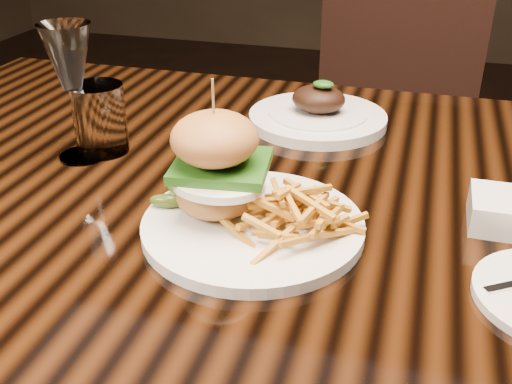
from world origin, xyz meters
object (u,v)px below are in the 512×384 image
(far_dish, at_px, (318,115))
(chair_far, at_px, (389,113))
(wine_glass, at_px, (69,61))
(dining_table, at_px, (315,232))
(burger_plate, at_px, (247,196))

(far_dish, distance_m, chair_far, 0.70)
(wine_glass, bearing_deg, far_dish, 36.46)
(dining_table, xyz_separation_m, burger_plate, (-0.06, -0.14, 0.12))
(wine_glass, xyz_separation_m, far_dish, (0.32, 0.24, -0.13))
(burger_plate, bearing_deg, far_dish, 92.42)
(wine_glass, distance_m, chair_far, 1.05)
(burger_plate, xyz_separation_m, far_dish, (0.02, 0.37, -0.03))
(wine_glass, height_order, far_dish, wine_glass)
(chair_far, bearing_deg, dining_table, -89.31)
(far_dish, height_order, chair_far, chair_far)
(burger_plate, relative_size, chair_far, 0.29)
(burger_plate, distance_m, chair_far, 1.07)
(dining_table, relative_size, far_dish, 6.71)
(dining_table, height_order, burger_plate, burger_plate)
(wine_glass, distance_m, far_dish, 0.42)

